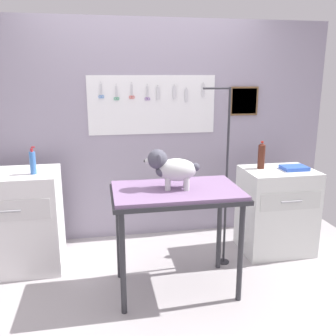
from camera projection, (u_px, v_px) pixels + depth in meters
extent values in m
cube|color=#A9A2A4|center=(167.00, 299.00, 3.01)|extent=(4.40, 4.00, 0.04)
cube|color=#968EA0|center=(145.00, 132.00, 3.94)|extent=(4.00, 0.06, 2.30)
cube|color=white|center=(152.00, 105.00, 3.85)|extent=(1.33, 0.02, 0.60)
cylinder|color=gray|center=(101.00, 82.00, 3.69)|extent=(0.01, 0.02, 0.01)
cube|color=silver|center=(100.00, 89.00, 3.70)|extent=(0.01, 0.00, 0.11)
cube|color=silver|center=(102.00, 89.00, 3.70)|extent=(0.01, 0.00, 0.11)
torus|color=#3272C6|center=(100.00, 97.00, 3.71)|extent=(0.03, 0.01, 0.03)
torus|color=#3272C6|center=(103.00, 97.00, 3.72)|extent=(0.03, 0.01, 0.03)
cylinder|color=gray|center=(116.00, 84.00, 3.72)|extent=(0.01, 0.02, 0.01)
cube|color=silver|center=(116.00, 91.00, 3.73)|extent=(0.01, 0.00, 0.11)
cube|color=silver|center=(117.00, 91.00, 3.73)|extent=(0.01, 0.00, 0.11)
torus|color=#268F5E|center=(115.00, 99.00, 3.75)|extent=(0.03, 0.01, 0.03)
torus|color=#268F5E|center=(118.00, 99.00, 3.75)|extent=(0.03, 0.01, 0.03)
cylinder|color=gray|center=(131.00, 83.00, 3.75)|extent=(0.01, 0.02, 0.01)
cube|color=silver|center=(131.00, 90.00, 3.75)|extent=(0.01, 0.00, 0.11)
cube|color=silver|center=(132.00, 90.00, 3.75)|extent=(0.01, 0.00, 0.11)
torus|color=red|center=(131.00, 97.00, 3.77)|extent=(0.03, 0.01, 0.03)
torus|color=red|center=(133.00, 97.00, 3.77)|extent=(0.03, 0.01, 0.03)
cylinder|color=gray|center=(147.00, 85.00, 3.78)|extent=(0.01, 0.02, 0.01)
cube|color=silver|center=(147.00, 92.00, 3.79)|extent=(0.01, 0.00, 0.11)
cube|color=silver|center=(148.00, 92.00, 3.79)|extent=(0.01, 0.00, 0.11)
torus|color=#6E3F92|center=(146.00, 99.00, 3.80)|extent=(0.03, 0.01, 0.03)
torus|color=#6E3F92|center=(149.00, 99.00, 3.81)|extent=(0.03, 0.01, 0.03)
cylinder|color=gray|center=(158.00, 86.00, 3.80)|extent=(0.01, 0.02, 0.01)
cube|color=silver|center=(158.00, 93.00, 3.81)|extent=(0.03, 0.01, 0.13)
cylinder|color=gray|center=(174.00, 85.00, 3.83)|extent=(0.01, 0.02, 0.01)
cube|color=silver|center=(174.00, 93.00, 3.84)|extent=(0.03, 0.01, 0.13)
cylinder|color=gray|center=(186.00, 88.00, 3.86)|extent=(0.01, 0.02, 0.01)
cube|color=silver|center=(186.00, 95.00, 3.87)|extent=(0.03, 0.01, 0.13)
cylinder|color=gray|center=(203.00, 83.00, 3.88)|extent=(0.01, 0.02, 0.01)
cube|color=silver|center=(203.00, 90.00, 3.89)|extent=(0.03, 0.01, 0.13)
cube|color=brown|center=(244.00, 101.00, 4.02)|extent=(0.31, 0.02, 0.31)
cube|color=#A6774F|center=(244.00, 101.00, 4.01)|extent=(0.28, 0.01, 0.27)
cylinder|color=#2D2D33|center=(123.00, 264.00, 2.70)|extent=(0.04, 0.04, 0.81)
cylinder|color=#2D2D33|center=(241.00, 253.00, 2.87)|extent=(0.04, 0.04, 0.81)
cylinder|color=#2D2D33|center=(119.00, 234.00, 3.20)|extent=(0.04, 0.04, 0.81)
cylinder|color=#2D2D33|center=(219.00, 227.00, 3.36)|extent=(0.04, 0.04, 0.81)
cube|color=#2D2D33|center=(177.00, 194.00, 2.93)|extent=(1.03, 0.64, 0.03)
cube|color=slate|center=(177.00, 190.00, 2.92)|extent=(1.00, 0.62, 0.03)
cylinder|color=#2D2D33|center=(223.00, 262.00, 3.55)|extent=(0.11, 0.11, 0.01)
cylinder|color=#2D2D33|center=(227.00, 180.00, 3.35)|extent=(0.02, 0.02, 1.64)
cylinder|color=#2D2D33|center=(217.00, 88.00, 3.13)|extent=(0.24, 0.02, 0.02)
cylinder|color=silver|center=(168.00, 184.00, 2.86)|extent=(0.05, 0.05, 0.10)
cylinder|color=silver|center=(168.00, 180.00, 2.95)|extent=(0.05, 0.05, 0.10)
cylinder|color=silver|center=(187.00, 184.00, 2.86)|extent=(0.05, 0.05, 0.10)
cylinder|color=silver|center=(186.00, 180.00, 2.95)|extent=(0.05, 0.05, 0.10)
ellipsoid|color=silver|center=(176.00, 170.00, 2.88)|extent=(0.34, 0.26, 0.18)
ellipsoid|color=#4B4A57|center=(163.00, 171.00, 2.89)|extent=(0.13, 0.16, 0.10)
sphere|color=#4B4A57|center=(157.00, 159.00, 2.87)|extent=(0.16, 0.16, 0.16)
ellipsoid|color=silver|center=(149.00, 161.00, 2.87)|extent=(0.08, 0.07, 0.05)
sphere|color=black|center=(145.00, 161.00, 2.87)|extent=(0.02, 0.02, 0.02)
ellipsoid|color=#4B4A57|center=(159.00, 160.00, 2.80)|extent=(0.05, 0.04, 0.09)
ellipsoid|color=#4B4A57|center=(160.00, 156.00, 2.93)|extent=(0.05, 0.04, 0.09)
sphere|color=#4B4A57|center=(196.00, 167.00, 2.88)|extent=(0.07, 0.07, 0.07)
cube|color=silver|center=(15.00, 221.00, 3.37)|extent=(0.80, 0.56, 0.91)
cube|color=silver|center=(6.00, 211.00, 3.05)|extent=(0.70, 0.01, 0.18)
cylinder|color=#99999E|center=(6.00, 212.00, 3.04)|extent=(0.24, 0.02, 0.02)
cube|color=silver|center=(276.00, 210.00, 3.72)|extent=(0.68, 0.52, 0.85)
cube|color=silver|center=(291.00, 201.00, 3.42)|extent=(0.60, 0.01, 0.17)
cylinder|color=#99999E|center=(291.00, 202.00, 3.41)|extent=(0.20, 0.02, 0.02)
cylinder|color=#3B6FBB|center=(33.00, 163.00, 3.20)|extent=(0.05, 0.05, 0.20)
cylinder|color=red|center=(32.00, 150.00, 3.17)|extent=(0.02, 0.02, 0.03)
cube|color=red|center=(33.00, 147.00, 3.17)|extent=(0.03, 0.01, 0.01)
cylinder|color=#4D2116|center=(261.00, 157.00, 3.63)|extent=(0.07, 0.07, 0.23)
cone|color=#4D2116|center=(262.00, 144.00, 3.60)|extent=(0.07, 0.07, 0.02)
cylinder|color=red|center=(262.00, 142.00, 3.59)|extent=(0.03, 0.03, 0.02)
cube|color=blue|center=(294.00, 168.00, 3.61)|extent=(0.24, 0.18, 0.04)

